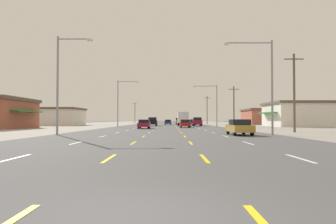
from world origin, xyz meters
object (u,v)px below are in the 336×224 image
at_px(suv_far_right_far, 197,121).
at_px(streetlight_left_row_1, 120,100).
at_px(streetlight_right_row_0, 266,79).
at_px(box_truck_inner_right_farther, 183,118).
at_px(streetlight_right_row_1, 214,102).
at_px(sedan_far_right_nearest, 239,127).
at_px(suv_inner_right_distant_b, 179,121).
at_px(hatchback_far_right_distant_a, 193,122).
at_px(sedan_center_turn_farthest, 168,122).
at_px(suv_inner_left_midfar, 153,121).
at_px(streetlight_left_row_0, 61,78).
at_px(sedan_inner_right_mid, 185,123).
at_px(sedan_inner_left_near, 144,124).

bearing_deg(suv_far_right_far, streetlight_left_row_1, -151.70).
xyz_separation_m(suv_far_right_far, streetlight_right_row_0, (2.71, -42.95, 4.27)).
height_order(box_truck_inner_right_farther, streetlight_right_row_1, streetlight_right_row_1).
relative_size(sedan_far_right_nearest, streetlight_left_row_1, 0.47).
height_order(suv_inner_right_distant_b, streetlight_left_row_1, streetlight_left_row_1).
bearing_deg(sedan_far_right_nearest, streetlight_right_row_1, 85.73).
height_order(sedan_far_right_nearest, box_truck_inner_right_farther, box_truck_inner_right_farther).
bearing_deg(hatchback_far_right_distant_a, suv_far_right_far, -90.06).
bearing_deg(sedan_center_turn_farthest, hatchback_far_right_distant_a, 2.42).
height_order(suv_inner_left_midfar, hatchback_far_right_distant_a, suv_inner_left_midfar).
bearing_deg(streetlight_left_row_0, box_truck_inner_right_farther, 73.01).
bearing_deg(sedan_inner_right_mid, box_truck_inner_right_farther, 88.91).
relative_size(suv_inner_right_distant_b, streetlight_right_row_1, 0.57).
distance_m(sedan_inner_left_near, streetlight_right_row_1, 19.34).
distance_m(suv_far_right_far, suv_inner_right_distant_b, 19.96).
xyz_separation_m(sedan_inner_left_near, sedan_center_turn_farthest, (3.64, 35.62, 0.00)).
bearing_deg(sedan_far_right_nearest, streetlight_right_row_0, 6.47).
relative_size(box_truck_inner_right_farther, streetlight_right_row_0, 0.80).
bearing_deg(suv_far_right_far, streetlight_right_row_1, -73.61).
bearing_deg(streetlight_left_row_0, suv_inner_left_midfar, 81.37).
distance_m(sedan_center_turn_farthest, streetlight_left_row_1, 24.64).
bearing_deg(sedan_inner_left_near, sedan_inner_right_mid, 44.77).
xyz_separation_m(sedan_inner_left_near, suv_inner_right_distant_b, (6.89, 42.03, 0.27)).
bearing_deg(streetlight_left_row_0, streetlight_right_row_0, 0.00).
xyz_separation_m(suv_far_right_far, suv_inner_right_distant_b, (-3.63, 19.62, 0.00)).
xyz_separation_m(sedan_inner_left_near, box_truck_inner_right_farther, (7.24, 23.47, 1.08)).
height_order(streetlight_left_row_0, streetlight_right_row_0, streetlight_left_row_0).
bearing_deg(suv_inner_left_midfar, suv_far_right_far, 4.20).
distance_m(sedan_far_right_nearest, sedan_inner_left_near, 23.38).
bearing_deg(suv_far_right_far, hatchback_far_right_distant_a, 89.94).
height_order(suv_inner_left_midfar, streetlight_right_row_1, streetlight_right_row_1).
bearing_deg(suv_inner_left_midfar, sedan_inner_right_mid, -65.55).
bearing_deg(sedan_inner_right_mid, suv_inner_left_midfar, 114.45).
height_order(suv_inner_left_midfar, streetlight_left_row_1, streetlight_left_row_1).
xyz_separation_m(box_truck_inner_right_farther, streetlight_left_row_1, (-13.30, -10.00, 3.72)).
bearing_deg(box_truck_inner_right_farther, streetlight_left_row_1, -143.07).
bearing_deg(suv_inner_left_midfar, streetlight_left_row_1, -127.43).
distance_m(sedan_inner_left_near, streetlight_right_row_0, 24.85).
bearing_deg(hatchback_far_right_distant_a, sedan_far_right_nearest, -89.95).
bearing_deg(sedan_center_turn_farthest, box_truck_inner_right_farther, -73.50).
distance_m(streetlight_left_row_0, streetlight_right_row_1, 39.14).
bearing_deg(suv_far_right_far, box_truck_inner_right_farther, 162.13).
height_order(hatchback_far_right_distant_a, streetlight_left_row_0, streetlight_left_row_0).
distance_m(sedan_inner_right_mid, streetlight_left_row_1, 15.34).
bearing_deg(sedan_far_right_nearest, suv_inner_left_midfar, 103.75).
bearing_deg(suv_inner_right_distant_b, hatchback_far_right_distant_a, -59.21).
bearing_deg(sedan_inner_right_mid, streetlight_right_row_0, -77.02).
bearing_deg(streetlight_left_row_0, sedan_inner_right_mid, 64.40).
xyz_separation_m(sedan_center_turn_farthest, streetlight_left_row_0, (-9.85, -56.16, 4.60)).
relative_size(sedan_far_right_nearest, suv_far_right_far, 0.92).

